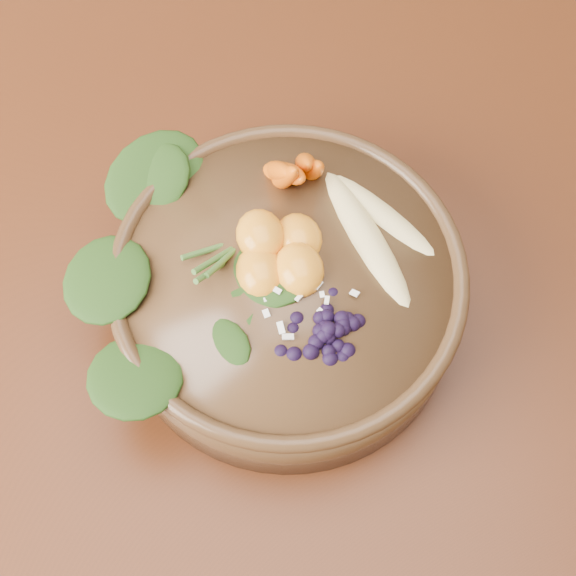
# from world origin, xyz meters

# --- Properties ---
(ground) EXTENTS (4.00, 4.00, 0.00)m
(ground) POSITION_xyz_m (0.00, 0.00, 0.00)
(ground) COLOR #381E0F
(ground) RESTS_ON ground
(dining_table) EXTENTS (1.60, 0.90, 0.75)m
(dining_table) POSITION_xyz_m (0.00, 0.00, 0.66)
(dining_table) COLOR #331C0C
(dining_table) RESTS_ON ground
(stoneware_bowl) EXTENTS (0.34, 0.34, 0.07)m
(stoneware_bowl) POSITION_xyz_m (-0.07, -0.12, 0.79)
(stoneware_bowl) COLOR #51361E
(stoneware_bowl) RESTS_ON dining_table
(kale_heap) EXTENTS (0.22, 0.20, 0.04)m
(kale_heap) POSITION_xyz_m (-0.13, -0.08, 0.85)
(kale_heap) COLOR #1F3F11
(kale_heap) RESTS_ON stoneware_bowl
(carrot_cluster) EXTENTS (0.07, 0.07, 0.08)m
(carrot_cluster) POSITION_xyz_m (-0.04, -0.04, 0.86)
(carrot_cluster) COLOR orange
(carrot_cluster) RESTS_ON stoneware_bowl
(banana_halves) EXTENTS (0.10, 0.16, 0.03)m
(banana_halves) POSITION_xyz_m (0.01, -0.10, 0.84)
(banana_halves) COLOR #E0CC84
(banana_halves) RESTS_ON stoneware_bowl
(mandarin_cluster) EXTENTS (0.10, 0.11, 0.03)m
(mandarin_cluster) POSITION_xyz_m (-0.07, -0.11, 0.84)
(mandarin_cluster) COLOR orange
(mandarin_cluster) RESTS_ON stoneware_bowl
(blueberry_pile) EXTENTS (0.15, 0.13, 0.04)m
(blueberry_pile) POSITION_xyz_m (-0.05, -0.18, 0.84)
(blueberry_pile) COLOR black
(blueberry_pile) RESTS_ON stoneware_bowl
(coconut_flakes) EXTENTS (0.10, 0.09, 0.01)m
(coconut_flakes) POSITION_xyz_m (-0.06, -0.14, 0.83)
(coconut_flakes) COLOR white
(coconut_flakes) RESTS_ON stoneware_bowl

